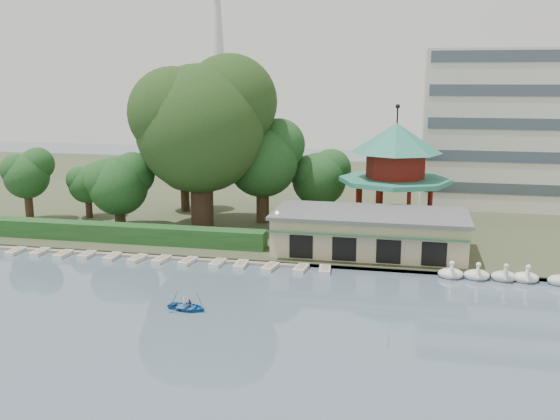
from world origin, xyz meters
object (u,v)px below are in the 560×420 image
(dock, at_px, (137,255))
(boathouse, at_px, (369,232))
(pavilion, at_px, (395,165))
(big_tree, at_px, (202,120))
(rowboat_with_passengers, at_px, (187,304))

(dock, height_order, boathouse, boathouse)
(boathouse, distance_m, pavilion, 11.43)
(dock, distance_m, big_tree, 16.81)
(boathouse, bearing_deg, dock, -167.76)
(pavilion, height_order, big_tree, big_tree)
(boathouse, relative_size, big_tree, 0.97)
(dock, distance_m, boathouse, 22.62)
(rowboat_with_passengers, bearing_deg, boathouse, 54.67)
(dock, relative_size, big_tree, 1.77)
(pavilion, xyz_separation_m, rowboat_with_passengers, (-14.29, -27.36, -7.05))
(pavilion, distance_m, big_tree, 21.71)
(dock, bearing_deg, pavilion, 31.66)
(boathouse, relative_size, pavilion, 1.38)
(dock, height_order, rowboat_with_passengers, rowboat_with_passengers)
(pavilion, relative_size, big_tree, 0.70)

